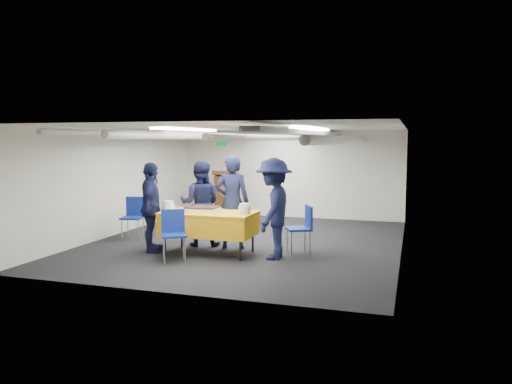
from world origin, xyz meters
TOP-DOWN VIEW (x-y plane):
  - ground at (0.00, 0.00)m, footprint 7.00×7.00m
  - room_shell at (0.09, 0.41)m, footprint 6.00×7.00m
  - serving_table at (-0.33, -1.16)m, footprint 1.68×0.92m
  - sheet_cake at (-0.45, -1.18)m, footprint 0.57×0.44m
  - plate_stack_left at (-1.12, -1.21)m, footprint 0.22×0.22m
  - plate_stack_right at (0.37, -1.21)m, footprint 0.22×0.22m
  - podium at (-1.60, 3.05)m, footprint 0.62×0.53m
  - chair_near at (-0.72, -1.80)m, footprint 0.57×0.57m
  - chair_right at (1.28, -0.60)m, footprint 0.57×0.57m
  - chair_left at (-2.39, -0.34)m, footprint 0.50×0.50m
  - sailor_a at (-0.08, -0.62)m, footprint 0.73×0.57m
  - sailor_b at (-0.77, -0.55)m, footprint 0.92×0.79m
  - sailor_c at (-1.41, -1.33)m, footprint 0.75×1.05m
  - sailor_d at (0.88, -1.16)m, footprint 0.69×1.15m

SIDE VIEW (x-z plane):
  - ground at x=0.00m, z-range 0.00..0.00m
  - chair_near at x=-0.72m, z-range 0.10..0.97m
  - chair_right at x=1.28m, z-range 0.10..0.97m
  - chair_left at x=-2.39m, z-range 0.10..0.97m
  - serving_table at x=-0.33m, z-range 0.17..0.94m
  - podium at x=-1.60m, z-range -0.01..1.24m
  - sheet_cake at x=-0.45m, z-range 0.77..0.87m
  - sailor_b at x=-0.77m, z-range 0.00..1.65m
  - sailor_c at x=-1.41m, z-range 0.00..1.65m
  - plate_stack_left at x=-1.12m, z-range 0.76..0.94m
  - plate_stack_right at x=0.37m, z-range 0.76..0.94m
  - sailor_d at x=0.88m, z-range 0.00..1.76m
  - sailor_a at x=-0.08m, z-range 0.00..1.78m
  - room_shell at x=0.09m, z-range 0.66..2.96m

